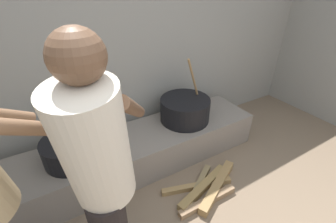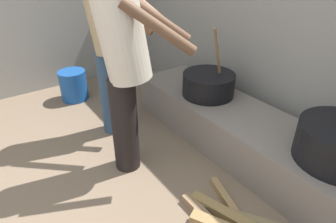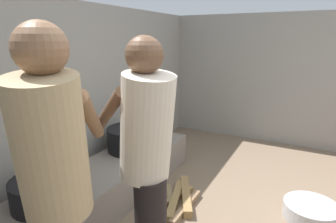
{
  "view_description": "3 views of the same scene",
  "coord_description": "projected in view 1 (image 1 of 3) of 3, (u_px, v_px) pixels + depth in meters",
  "views": [
    {
      "loc": [
        -0.71,
        0.2,
        1.73
      ],
      "look_at": [
        -0.02,
        1.39,
        0.91
      ],
      "focal_mm": 24.07,
      "sensor_mm": 36.0,
      "label": 1
    },
    {
      "loc": [
        1.09,
        0.2,
        1.57
      ],
      "look_at": [
        -0.06,
        1.01,
        0.77
      ],
      "focal_mm": 30.99,
      "sensor_mm": 36.0,
      "label": 2
    },
    {
      "loc": [
        -1.91,
        0.2,
        1.58
      ],
      "look_at": [
        0.06,
        1.24,
        0.99
      ],
      "focal_mm": 30.2,
      "sensor_mm": 36.0,
      "label": 3
    }
  ],
  "objects": [
    {
      "name": "block_enclosure_rear",
      "position": [
        120.0,
        63.0,
        2.34
      ],
      "size": [
        5.43,
        0.2,
        1.93
      ],
      "primitive_type": "cube",
      "color": "gray",
      "rests_on": "ground_plane"
    },
    {
      "name": "cook_in_cream_shirt",
      "position": [
        101.0,
        175.0,
        1.08
      ],
      "size": [
        0.61,
        0.73,
        1.59
      ],
      "color": "black",
      "rests_on": "ground_plane"
    },
    {
      "name": "firewood_pile",
      "position": [
        207.0,
        188.0,
        2.1
      ],
      "size": [
        0.81,
        0.47,
        0.08
      ],
      "color": "olive",
      "rests_on": "ground_plane"
    },
    {
      "name": "cooking_pot_secondary",
      "position": [
        72.0,
        149.0,
        1.92
      ],
      "size": [
        0.48,
        0.48,
        0.66
      ],
      "color": "black",
      "rests_on": "hearth_ledge"
    },
    {
      "name": "cooking_pot_main",
      "position": [
        185.0,
        109.0,
        2.44
      ],
      "size": [
        0.54,
        0.54,
        0.7
      ],
      "color": "black",
      "rests_on": "hearth_ledge"
    },
    {
      "name": "hearth_ledge",
      "position": [
        138.0,
        151.0,
        2.32
      ],
      "size": [
        2.63,
        0.6,
        0.37
      ],
      "primitive_type": "cube",
      "color": "slate",
      "rests_on": "ground_plane"
    }
  ]
}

